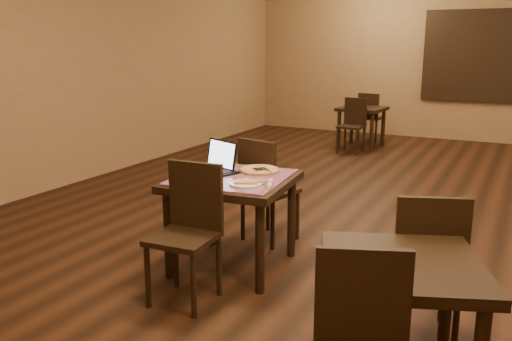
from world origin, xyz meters
The scene contains 19 objects.
ground centered at (0.00, 0.00, 0.00)m, with size 10.00×10.00×0.00m, color black.
wall_back centered at (0.00, 5.00, 1.50)m, with size 8.00×0.02×3.00m, color #996D4D.
wall_left centered at (-4.00, 0.00, 1.50)m, with size 0.02×10.00×3.00m, color #996D4D.
mural centered at (0.50, 4.96, 1.55)m, with size 2.34×0.05×1.64m.
tiled_table centered at (-0.81, -2.06, 0.66)m, with size 1.01×1.01×0.76m.
chair_main_near centered at (-0.82, -2.67, 0.55)m, with size 0.45×0.45×0.98m.
chair_main_far centered at (-0.83, -1.44, 0.55)m, with size 0.51×0.51×0.97m.
laptop centered at (-1.01, -1.95, 0.83)m, with size 0.43×0.40×0.25m.
plate centered at (-0.59, -2.24, 0.77)m, with size 0.25×0.25×0.01m, color white.
pizza_slice centered at (-0.59, -2.24, 0.79)m, with size 0.20×0.20×0.02m, color #D1C28B, non-canonical shape.
pizza_pan centered at (-0.69, -1.82, 0.77)m, with size 0.34×0.34×0.01m, color silver.
pizza_whole centered at (-0.69, -1.82, 0.78)m, with size 0.32×0.32×0.02m.
spatula centered at (-0.67, -1.84, 0.79)m, with size 0.11×0.27×0.01m, color silver.
napkin_roll centered at (-0.41, -2.20, 0.78)m, with size 0.10×0.17×0.04m.
other_table_b centered at (-1.39, 3.53, 0.58)m, with size 0.79×0.79×0.69m.
other_table_b_chair_near centered at (-1.38, 3.00, 0.51)m, with size 0.42×0.42×0.90m.
other_table_b_chair_far centered at (-1.39, 4.05, 0.51)m, with size 0.42×0.42×0.90m.
other_table_c centered at (0.76, -3.10, 0.61)m, with size 1.02×1.02×0.74m.
other_table_c_chair_far centered at (0.79, -2.53, 0.54)m, with size 0.54×0.54×0.96m.
Camera 1 is at (1.26, -5.68, 1.81)m, focal length 38.00 mm.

